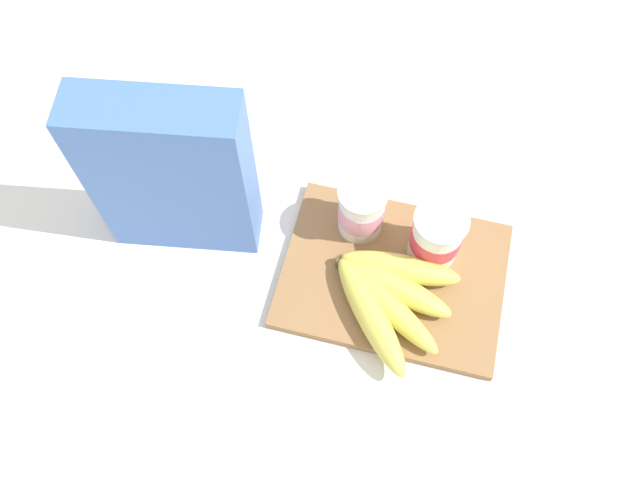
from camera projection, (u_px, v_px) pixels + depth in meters
name	position (u px, v px, depth m)	size (l,w,h in m)	color
ground_plane	(393.00, 277.00, 0.89)	(2.40, 2.40, 0.00)	silver
cutting_board	(393.00, 275.00, 0.88)	(0.30, 0.22, 0.01)	olive
cereal_box	(172.00, 176.00, 0.80)	(0.20, 0.07, 0.27)	#4770B7
yogurt_cup_front	(361.00, 209.00, 0.87)	(0.07, 0.07, 0.09)	white
yogurt_cup_back	(436.00, 236.00, 0.85)	(0.07, 0.07, 0.09)	white
banana_bunch	(388.00, 294.00, 0.84)	(0.17, 0.17, 0.04)	#D8CE50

